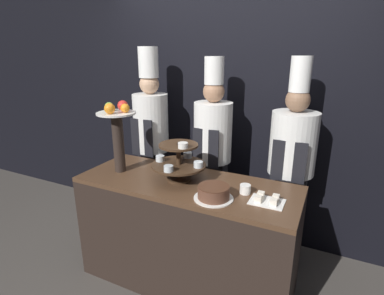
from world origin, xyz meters
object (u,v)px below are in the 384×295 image
object	(u,v)px
fruit_pedestal	(118,128)
cake_round	(214,193)
cake_square_tray	(267,200)
tiered_stand	(179,161)
cup_white	(245,189)
chef_center_left	(212,149)
chef_center_right	(291,163)
chef_left	(151,136)

from	to	relation	value
fruit_pedestal	cake_round	bearing A→B (deg)	-8.29
cake_round	cake_square_tray	xyz separation A→B (m)	(0.34, 0.11, -0.03)
cake_round	cake_square_tray	bearing A→B (deg)	17.80
cake_round	cake_square_tray	size ratio (longest dim) A/B	1.21
fruit_pedestal	cake_square_tray	xyz separation A→B (m)	(1.24, -0.02, -0.35)
fruit_pedestal	cake_round	size ratio (longest dim) A/B	2.15
tiered_stand	cup_white	bearing A→B (deg)	-0.20
fruit_pedestal	chef_center_left	bearing A→B (deg)	46.32
cake_round	chef_center_right	distance (m)	0.84
chef_left	cup_white	bearing A→B (deg)	-26.18
chef_center_left	chef_center_right	xyz separation A→B (m)	(0.71, 0.00, -0.03)
fruit_pedestal	chef_center_right	xyz separation A→B (m)	(1.29, 0.61, -0.29)
tiered_stand	chef_left	size ratio (longest dim) A/B	0.22
cup_white	chef_center_right	bearing A→B (deg)	68.40
fruit_pedestal	chef_center_right	size ratio (longest dim) A/B	0.32
chef_center_right	fruit_pedestal	bearing A→B (deg)	-154.67
chef_center_left	chef_center_right	size ratio (longest dim) A/B	1.00
cake_square_tray	chef_center_right	distance (m)	0.64
cake_square_tray	chef_left	world-z (taller)	chef_left
fruit_pedestal	cake_square_tray	world-z (taller)	fruit_pedestal
tiered_stand	cake_square_tray	world-z (taller)	tiered_stand
cup_white	cake_square_tray	xyz separation A→B (m)	(0.17, -0.07, -0.01)
tiered_stand	chef_center_left	bearing A→B (deg)	85.04
tiered_stand	cup_white	world-z (taller)	tiered_stand
cup_white	cake_square_tray	world-z (taller)	cup_white
cake_round	cake_square_tray	world-z (taller)	cake_round
tiered_stand	chef_center_left	distance (m)	0.57
cake_round	chef_left	size ratio (longest dim) A/B	0.14
cake_round	cup_white	world-z (taller)	cake_round
fruit_pedestal	cup_white	distance (m)	1.12
cake_round	chef_left	xyz separation A→B (m)	(-0.98, 0.74, 0.10)
chef_center_left	chef_center_right	distance (m)	0.71
cake_round	cup_white	size ratio (longest dim) A/B	3.57
cup_white	chef_center_left	bearing A→B (deg)	130.38
cake_round	cup_white	bearing A→B (deg)	45.61
tiered_stand	cake_square_tray	size ratio (longest dim) A/B	1.87
cake_round	chef_left	distance (m)	1.24
fruit_pedestal	cup_white	world-z (taller)	fruit_pedestal
fruit_pedestal	cup_white	bearing A→B (deg)	2.34
chef_center_right	chef_left	bearing A→B (deg)	180.00
chef_left	chef_center_left	bearing A→B (deg)	-0.00
tiered_stand	chef_center_left	xyz separation A→B (m)	(0.05, 0.57, -0.06)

